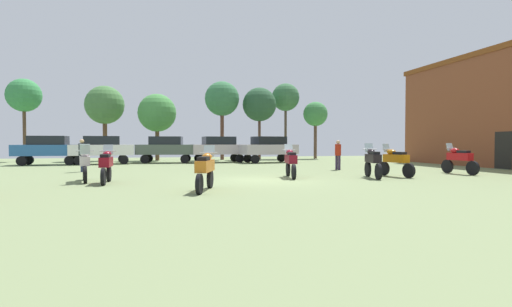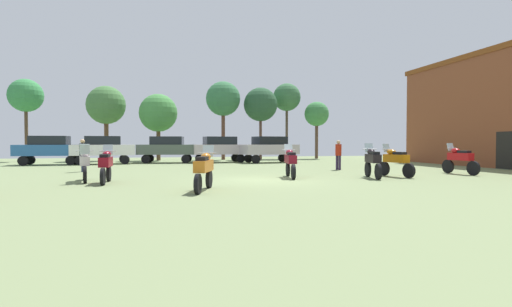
{
  "view_description": "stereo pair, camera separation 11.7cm",
  "coord_description": "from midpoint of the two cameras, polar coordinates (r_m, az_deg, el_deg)",
  "views": [
    {
      "loc": [
        -3.92,
        -15.41,
        1.56
      ],
      "look_at": [
        0.25,
        3.07,
        1.02
      ],
      "focal_mm": 27.21,
      "sensor_mm": 36.0,
      "label": 1
    },
    {
      "loc": [
        -3.8,
        -15.43,
        1.56
      ],
      "look_at": [
        0.25,
        3.07,
        1.02
      ],
      "focal_mm": 27.21,
      "sensor_mm": 36.0,
      "label": 2
    }
  ],
  "objects": [
    {
      "name": "motorcycle_4",
      "position": [
        17.06,
        5.28,
        -1.12
      ],
      "size": [
        0.68,
        2.27,
        1.47
      ],
      "rotation": [
        0.0,
        0.0,
        -0.16
      ],
      "color": "black",
      "rests_on": "ground"
    },
    {
      "name": "motorcycle_8",
      "position": [
        16.63,
        -23.71,
        -1.32
      ],
      "size": [
        0.73,
        2.13,
        1.48
      ],
      "rotation": [
        0.0,
        0.0,
        3.35
      ],
      "color": "black",
      "rests_on": "ground"
    },
    {
      "name": "tree_6",
      "position": [
        37.84,
        9.0,
        5.67
      ],
      "size": [
        2.34,
        2.34,
        5.46
      ],
      "color": "brown",
      "rests_on": "ground"
    },
    {
      "name": "motorcycle_7",
      "position": [
        15.68,
        -21.0,
        -1.5
      ],
      "size": [
        0.62,
        2.09,
        1.46
      ],
      "rotation": [
        0.0,
        0.0,
        0.01
      ],
      "color": "black",
      "rests_on": "ground"
    },
    {
      "name": "motorcycle_3",
      "position": [
        12.42,
        -7.38,
        -2.19
      ],
      "size": [
        0.85,
        2.19,
        1.45
      ],
      "rotation": [
        0.0,
        0.0,
        -0.3
      ],
      "color": "black",
      "rests_on": "ground"
    },
    {
      "name": "tree_4",
      "position": [
        37.22,
        -30.68,
        7.28
      ],
      "size": [
        2.7,
        2.7,
        6.76
      ],
      "color": "#513A28",
      "rests_on": "ground"
    },
    {
      "name": "car_3",
      "position": [
        29.76,
        2.12,
        0.9
      ],
      "size": [
        4.57,
        2.61,
        2.0
      ],
      "rotation": [
        0.0,
        0.0,
        1.77
      ],
      "color": "black",
      "rests_on": "ground"
    },
    {
      "name": "ground_plane",
      "position": [
        15.97,
        1.69,
        -3.95
      ],
      "size": [
        44.0,
        52.0,
        0.02
      ],
      "color": "#748456"
    },
    {
      "name": "tree_8",
      "position": [
        35.75,
        -21.09,
        6.6
      ],
      "size": [
        3.26,
        3.26,
        6.38
      ],
      "color": "brown",
      "rests_on": "ground"
    },
    {
      "name": "tree_3",
      "position": [
        35.65,
        0.77,
        7.18
      ],
      "size": [
        3.08,
        3.08,
        6.56
      ],
      "color": "brown",
      "rests_on": "ground"
    },
    {
      "name": "person_2",
      "position": [
        22.31,
        -23.99,
        0.1
      ],
      "size": [
        0.38,
        0.38,
        1.72
      ],
      "rotation": [
        0.0,
        0.0,
        1.7
      ],
      "color": "#293050",
      "rests_on": "ground"
    },
    {
      "name": "motorcycle_1",
      "position": [
        18.58,
        20.0,
        -0.99
      ],
      "size": [
        0.72,
        2.15,
        1.48
      ],
      "rotation": [
        0.0,
        0.0,
        0.2
      ],
      "color": "black",
      "rests_on": "ground"
    },
    {
      "name": "car_5",
      "position": [
        30.24,
        -12.81,
        0.87
      ],
      "size": [
        4.51,
        2.39,
        2.0
      ],
      "rotation": [
        0.0,
        0.0,
        1.43
      ],
      "color": "black",
      "rests_on": "ground"
    },
    {
      "name": "tree_5",
      "position": [
        37.8,
        4.64,
        8.16
      ],
      "size": [
        2.65,
        2.65,
        7.24
      ],
      "color": "#4D3D31",
      "rests_on": "ground"
    },
    {
      "name": "motorcycle_5",
      "position": [
        21.33,
        27.91,
        -0.72
      ],
      "size": [
        0.62,
        2.19,
        1.51
      ],
      "rotation": [
        0.0,
        0.0,
        0.11
      ],
      "color": "black",
      "rests_on": "ground"
    },
    {
      "name": "motorcycle_6",
      "position": [
        17.55,
        16.96,
        -1.07
      ],
      "size": [
        0.73,
        2.16,
        1.51
      ],
      "rotation": [
        0.0,
        0.0,
        -0.22
      ],
      "color": "black",
      "rests_on": "ground"
    },
    {
      "name": "person_1",
      "position": [
        22.28,
        12.17,
        0.12
      ],
      "size": [
        0.48,
        0.48,
        1.67
      ],
      "rotation": [
        0.0,
        0.0,
        2.2
      ],
      "color": "#30233F",
      "rests_on": "ground"
    },
    {
      "name": "car_4",
      "position": [
        30.18,
        -5.23,
        0.91
      ],
      "size": [
        4.49,
        2.32,
        2.0
      ],
      "rotation": [
        0.0,
        0.0,
        1.7
      ],
      "color": "black",
      "rests_on": "ground"
    },
    {
      "name": "tree_7",
      "position": [
        34.59,
        -14.08,
        5.77
      ],
      "size": [
        3.25,
        3.25,
        5.73
      ],
      "color": "brown",
      "rests_on": "ground"
    },
    {
      "name": "tree_1",
      "position": [
        35.17,
        -4.76,
        7.95
      ],
      "size": [
        3.08,
        3.08,
        7.01
      ],
      "color": "brown",
      "rests_on": "ground"
    },
    {
      "name": "car_2",
      "position": [
        29.83,
        -21.51,
        0.79
      ],
      "size": [
        4.54,
        2.5,
        2.0
      ],
      "rotation": [
        0.0,
        0.0,
        1.74
      ],
      "color": "black",
      "rests_on": "ground"
    },
    {
      "name": "car_1",
      "position": [
        30.36,
        -27.93,
        0.73
      ],
      "size": [
        4.34,
        1.91,
        2.0
      ],
      "rotation": [
        0.0,
        0.0,
        1.6
      ],
      "color": "black",
      "rests_on": "ground"
    }
  ]
}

